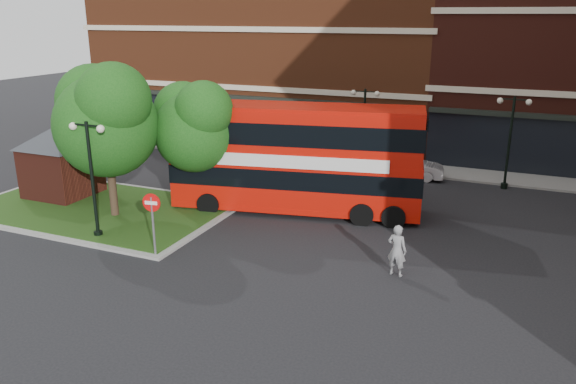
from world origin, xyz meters
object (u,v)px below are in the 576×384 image
at_px(woman, 397,250).
at_px(car_white, 408,167).
at_px(bus, 296,152).
at_px(car_silver, 295,155).

height_order(woman, car_white, woman).
distance_m(bus, car_white, 8.95).
relative_size(woman, car_silver, 0.47).
xyz_separation_m(bus, car_white, (3.79, 7.78, -2.26)).
bearing_deg(car_silver, bus, -158.19).
height_order(woman, car_silver, woman).
distance_m(bus, car_silver, 8.73).
bearing_deg(car_white, woman, -176.52).
relative_size(bus, car_white, 2.94).
height_order(car_silver, car_white, car_silver).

